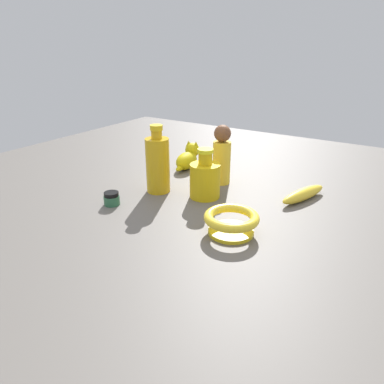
{
  "coord_description": "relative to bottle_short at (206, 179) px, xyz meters",
  "views": [
    {
      "loc": [
        0.82,
        0.53,
        0.45
      ],
      "look_at": [
        0.0,
        0.0,
        0.04
      ],
      "focal_mm": 33.79,
      "sensor_mm": 36.0,
      "label": 1
    }
  ],
  "objects": [
    {
      "name": "person_figure_adult",
      "position": [
        -0.14,
        -0.02,
        0.04
      ],
      "size": [
        0.08,
        0.08,
        0.2
      ],
      "color": "yellow",
      "rests_on": "ground"
    },
    {
      "name": "cat_figurine",
      "position": [
        -0.21,
        -0.2,
        -0.02
      ],
      "size": [
        0.16,
        0.08,
        0.1
      ],
      "color": "#BBAB0D",
      "rests_on": "ground"
    },
    {
      "name": "ground",
      "position": [
        0.07,
        -0.0,
        -0.06
      ],
      "size": [
        2.0,
        2.0,
        0.0
      ],
      "primitive_type": "plane",
      "color": "#5B5651"
    },
    {
      "name": "bottle_short",
      "position": [
        0.0,
        0.0,
        0.0
      ],
      "size": [
        0.09,
        0.09,
        0.15
      ],
      "color": "gold",
      "rests_on": "ground"
    },
    {
      "name": "nail_polish_jar",
      "position": [
        0.2,
        -0.21,
        -0.04
      ],
      "size": [
        0.05,
        0.05,
        0.04
      ],
      "color": "#2D6542",
      "rests_on": "ground"
    },
    {
      "name": "bottle_tall",
      "position": [
        0.04,
        -0.15,
        0.03
      ],
      "size": [
        0.08,
        0.08,
        0.22
      ],
      "color": "gold",
      "rests_on": "ground"
    },
    {
      "name": "bowl",
      "position": [
        0.17,
        0.17,
        -0.02
      ],
      "size": [
        0.14,
        0.14,
        0.06
      ],
      "color": "yellow",
      "rests_on": "ground"
    },
    {
      "name": "banana",
      "position": [
        -0.14,
        0.26,
        -0.04
      ],
      "size": [
        0.2,
        0.1,
        0.04
      ],
      "primitive_type": "ellipsoid",
      "rotation": [
        0.0,
        0.0,
        5.95
      ],
      "color": "yellow",
      "rests_on": "ground"
    }
  ]
}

